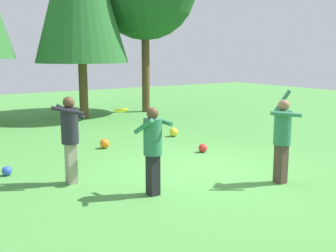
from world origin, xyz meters
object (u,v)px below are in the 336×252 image
(frisbee, at_px, (121,111))
(ball_yellow, at_px, (174,132))
(person_thrower, at_px, (282,134))
(person_bystander, at_px, (153,144))
(ball_orange, at_px, (105,144))
(person_catcher, at_px, (70,132))
(ball_red, at_px, (203,148))
(ball_blue, at_px, (7,171))

(frisbee, xyz_separation_m, ball_yellow, (3.46, 3.20, -1.32))
(person_thrower, xyz_separation_m, ball_yellow, (0.85, 5.02, -0.87))
(person_bystander, bearing_deg, ball_orange, -18.66)
(person_thrower, bearing_deg, person_bystander, 16.70)
(person_catcher, bearing_deg, frisbee, 0.00)
(person_bystander, bearing_deg, frisbee, 0.00)
(frisbee, bearing_deg, ball_orange, 71.58)
(ball_yellow, relative_size, ball_red, 1.20)
(person_thrower, height_order, ball_yellow, person_thrower)
(person_thrower, bearing_deg, frisbee, 0.00)
(ball_orange, bearing_deg, ball_blue, -157.47)
(ball_blue, distance_m, ball_red, 4.82)
(person_catcher, height_order, ball_blue, person_catcher)
(ball_blue, relative_size, ball_red, 0.91)
(ball_yellow, relative_size, ball_blue, 1.32)
(ball_yellow, height_order, ball_red, ball_yellow)
(person_thrower, distance_m, person_bystander, 2.63)
(ball_red, bearing_deg, ball_yellow, 75.65)
(person_bystander, height_order, frisbee, person_bystander)
(person_thrower, relative_size, ball_yellow, 6.82)
(person_catcher, xyz_separation_m, frisbee, (0.89, -0.49, 0.42))
(frisbee, xyz_separation_m, ball_red, (2.92, 1.06, -1.35))
(frisbee, height_order, ball_orange, frisbee)
(ball_blue, xyz_separation_m, ball_red, (4.78, -0.68, 0.01))
(person_catcher, bearing_deg, person_bystander, -27.33)
(person_thrower, bearing_deg, ball_red, -61.19)
(person_thrower, height_order, person_bystander, person_thrower)
(ball_yellow, distance_m, ball_blue, 5.52)
(ball_orange, relative_size, ball_yellow, 0.96)
(frisbee, bearing_deg, person_bystander, -83.76)
(person_catcher, height_order, frisbee, person_catcher)
(ball_orange, bearing_deg, person_thrower, -70.91)
(person_thrower, relative_size, ball_orange, 7.07)
(person_bystander, relative_size, ball_orange, 6.17)
(ball_orange, bearing_deg, frisbee, -108.42)
(person_catcher, relative_size, ball_blue, 8.42)
(person_catcher, xyz_separation_m, ball_yellow, (4.35, 2.71, -0.91))
(ball_red, bearing_deg, ball_blue, 171.88)
(ball_yellow, bearing_deg, ball_red, -104.35)
(ball_yellow, bearing_deg, ball_orange, -173.50)
(ball_orange, height_order, ball_yellow, ball_yellow)
(person_catcher, distance_m, ball_blue, 1.84)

